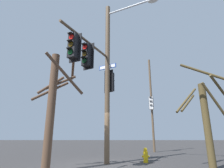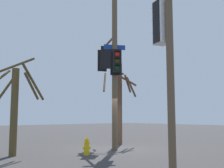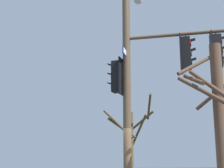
{
  "view_description": "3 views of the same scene",
  "coord_description": "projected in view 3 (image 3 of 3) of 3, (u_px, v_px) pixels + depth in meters",
  "views": [
    {
      "loc": [
        -0.81,
        9.2,
        1.39
      ],
      "look_at": [
        -0.74,
        -0.44,
        4.12
      ],
      "focal_mm": 28.63,
      "sensor_mm": 36.0,
      "label": 1
    },
    {
      "loc": [
        -9.64,
        -10.46,
        1.64
      ],
      "look_at": [
        -0.72,
        -0.33,
        3.2
      ],
      "focal_mm": 44.68,
      "sensor_mm": 36.0,
      "label": 2
    },
    {
      "loc": [
        10.23,
        -3.27,
        1.54
      ],
      "look_at": [
        -0.17,
        -0.86,
        3.92
      ],
      "focal_mm": 53.21,
      "sensor_mm": 36.0,
      "label": 3
    }
  ],
  "objects": [
    {
      "name": "main_signal_pole_assembly",
      "position": [
        146.0,
        59.0,
        11.56
      ],
      "size": [
        4.68,
        4.16,
        9.1
      ],
      "rotation": [
        0.0,
        0.0,
        1.11
      ],
      "color": "brown",
      "rests_on": "ground"
    },
    {
      "name": "bare_tree_behind_pole",
      "position": [
        131.0,
        144.0,
        15.52
      ],
      "size": [
        2.44,
        2.45,
        4.42
      ],
      "color": "brown",
      "rests_on": "ground"
    },
    {
      "name": "bare_tree_across_street",
      "position": [
        218.0,
        117.0,
        9.44
      ],
      "size": [
        2.41,
        2.42,
        4.92
      ],
      "color": "brown",
      "rests_on": "ground"
    }
  ]
}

